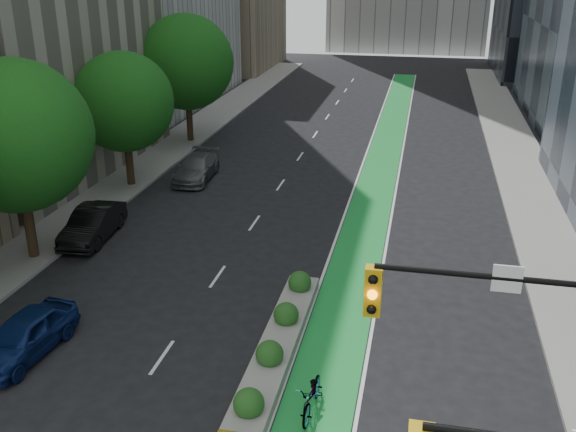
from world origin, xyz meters
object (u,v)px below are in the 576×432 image
at_px(parked_car_left_near, 25,335).
at_px(median_planter, 277,344).
at_px(parked_car_left_far, 196,168).
at_px(bicycle, 312,395).
at_px(parked_car_left_mid, 93,224).

bearing_deg(parked_car_left_near, median_planter, 17.94).
bearing_deg(parked_car_left_near, parked_car_left_far, 97.70).
bearing_deg(median_planter, parked_car_left_far, 117.63).
bearing_deg(bicycle, parked_car_left_far, 120.70).
bearing_deg(parked_car_left_mid, parked_car_left_far, 75.20).
xyz_separation_m(bicycle, parked_car_left_mid, (-12.31, 10.15, 0.21)).
relative_size(bicycle, parked_car_left_near, 0.50).
xyz_separation_m(median_planter, parked_car_left_far, (-8.89, 16.98, 0.34)).
xyz_separation_m(bicycle, parked_car_left_far, (-10.56, 19.66, 0.16)).
xyz_separation_m(median_planter, bicycle, (1.68, -2.69, 0.18)).
distance_m(bicycle, parked_car_left_mid, 15.96).
height_order(median_planter, bicycle, bicycle).
distance_m(bicycle, parked_car_left_far, 22.32).
relative_size(median_planter, bicycle, 4.87).
distance_m(parked_car_left_mid, parked_car_left_far, 9.67).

